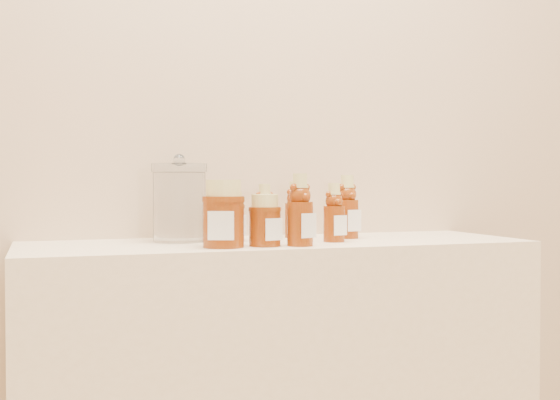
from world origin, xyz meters
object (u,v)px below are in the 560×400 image
object	(u,v)px
bear_bottle_back_left	(265,209)
honey_jar_left	(223,214)
bear_bottle_front_left	(300,205)
glass_canister	(179,199)

from	to	relation	value
bear_bottle_back_left	honey_jar_left	world-z (taller)	bear_bottle_back_left
bear_bottle_front_left	glass_canister	size ratio (longest dim) A/B	0.90
bear_bottle_back_left	bear_bottle_front_left	bearing A→B (deg)	-82.51
honey_jar_left	glass_canister	distance (m)	0.19
bear_bottle_back_left	bear_bottle_front_left	size ratio (longest dim) A/B	0.86
bear_bottle_back_left	honey_jar_left	size ratio (longest dim) A/B	1.06
bear_bottle_back_left	honey_jar_left	bearing A→B (deg)	-139.28
honey_jar_left	glass_canister	xyz separation A→B (m)	(-0.06, 0.18, 0.03)
glass_canister	bear_bottle_back_left	bearing A→B (deg)	-11.60
bear_bottle_front_left	glass_canister	world-z (taller)	glass_canister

